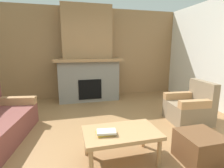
% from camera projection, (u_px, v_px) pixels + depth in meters
% --- Properties ---
extents(ground, '(9.00, 9.00, 0.00)m').
position_uv_depth(ground, '(109.00, 143.00, 2.84)').
color(ground, olive).
extents(wall_back_wood_panel, '(6.00, 0.12, 2.70)m').
position_uv_depth(wall_back_wood_panel, '(86.00, 54.00, 5.42)').
color(wall_back_wood_panel, '#997047').
rests_on(wall_back_wood_panel, ground).
extents(fireplace, '(1.90, 0.82, 2.70)m').
position_uv_depth(fireplace, '(88.00, 60.00, 5.10)').
color(fireplace, gray).
rests_on(fireplace, ground).
extents(armchair, '(0.83, 0.83, 0.85)m').
position_uv_depth(armchair, '(190.00, 108.00, 3.64)').
color(armchair, '#847056').
rests_on(armchair, ground).
extents(coffee_table, '(1.00, 0.60, 0.43)m').
position_uv_depth(coffee_table, '(121.00, 135.00, 2.33)').
color(coffee_table, tan).
rests_on(coffee_table, ground).
extents(ottoman, '(0.52, 0.52, 0.40)m').
position_uv_depth(ottoman, '(200.00, 148.00, 2.34)').
color(ottoman, brown).
rests_on(ottoman, ground).
extents(book_stack_near_edge, '(0.26, 0.19, 0.05)m').
position_uv_depth(book_stack_near_edge, '(105.00, 132.00, 2.22)').
color(book_stack_near_edge, gold).
rests_on(book_stack_near_edge, coffee_table).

